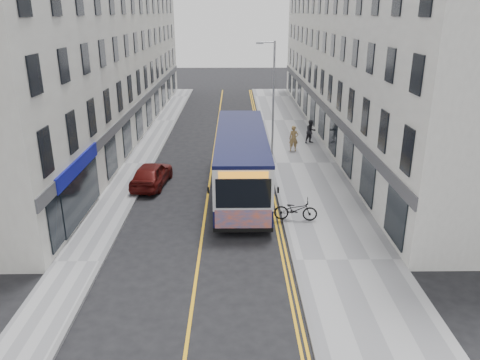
{
  "coord_description": "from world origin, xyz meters",
  "views": [
    {
      "loc": [
        1.52,
        -18.33,
        9.86
      ],
      "look_at": [
        1.81,
        4.48,
        1.6
      ],
      "focal_mm": 35.0,
      "sensor_mm": 36.0,
      "label": 1
    }
  ],
  "objects_px": {
    "streetlamp": "(272,95)",
    "pedestrian_far": "(311,132)",
    "city_bus": "(241,160)",
    "bicycle": "(296,210)",
    "car_maroon": "(152,174)",
    "car_white": "(253,119)",
    "pedestrian_near": "(294,139)"
  },
  "relations": [
    {
      "from": "pedestrian_near",
      "to": "car_white",
      "type": "height_order",
      "value": "pedestrian_near"
    },
    {
      "from": "pedestrian_far",
      "to": "car_maroon",
      "type": "bearing_deg",
      "value": -168.01
    },
    {
      "from": "streetlamp",
      "to": "pedestrian_far",
      "type": "bearing_deg",
      "value": 42.51
    },
    {
      "from": "pedestrian_near",
      "to": "car_white",
      "type": "distance_m",
      "value": 8.87
    },
    {
      "from": "car_maroon",
      "to": "streetlamp",
      "type": "bearing_deg",
      "value": -134.61
    },
    {
      "from": "bicycle",
      "to": "streetlamp",
      "type": "bearing_deg",
      "value": 8.48
    },
    {
      "from": "car_white",
      "to": "car_maroon",
      "type": "bearing_deg",
      "value": -110.19
    },
    {
      "from": "pedestrian_near",
      "to": "pedestrian_far",
      "type": "relative_size",
      "value": 1.03
    },
    {
      "from": "pedestrian_far",
      "to": "city_bus",
      "type": "bearing_deg",
      "value": -146.77
    },
    {
      "from": "pedestrian_near",
      "to": "pedestrian_far",
      "type": "xyz_separation_m",
      "value": [
        1.61,
        2.22,
        -0.03
      ]
    },
    {
      "from": "car_white",
      "to": "city_bus",
      "type": "bearing_deg",
      "value": -91.37
    },
    {
      "from": "city_bus",
      "to": "car_maroon",
      "type": "bearing_deg",
      "value": 169.37
    },
    {
      "from": "city_bus",
      "to": "streetlamp",
      "type": "bearing_deg",
      "value": 72.2
    },
    {
      "from": "streetlamp",
      "to": "car_maroon",
      "type": "relative_size",
      "value": 1.86
    },
    {
      "from": "bicycle",
      "to": "pedestrian_near",
      "type": "bearing_deg",
      "value": 0.29
    },
    {
      "from": "streetlamp",
      "to": "pedestrian_far",
      "type": "relative_size",
      "value": 4.36
    },
    {
      "from": "bicycle",
      "to": "car_maroon",
      "type": "relative_size",
      "value": 0.49
    },
    {
      "from": "streetlamp",
      "to": "car_white",
      "type": "relative_size",
      "value": 2.08
    },
    {
      "from": "streetlamp",
      "to": "car_white",
      "type": "xyz_separation_m",
      "value": [
        -0.97,
        9.27,
        -3.75
      ]
    },
    {
      "from": "bicycle",
      "to": "car_white",
      "type": "relative_size",
      "value": 0.55
    },
    {
      "from": "bicycle",
      "to": "car_maroon",
      "type": "bearing_deg",
      "value": 63.14
    },
    {
      "from": "pedestrian_far",
      "to": "car_white",
      "type": "height_order",
      "value": "pedestrian_far"
    },
    {
      "from": "bicycle",
      "to": "pedestrian_far",
      "type": "bearing_deg",
      "value": -5.02
    },
    {
      "from": "streetlamp",
      "to": "car_maroon",
      "type": "distance_m",
      "value": 10.34
    },
    {
      "from": "car_maroon",
      "to": "car_white",
      "type": "bearing_deg",
      "value": -106.47
    },
    {
      "from": "bicycle",
      "to": "pedestrian_far",
      "type": "height_order",
      "value": "pedestrian_far"
    },
    {
      "from": "city_bus",
      "to": "bicycle",
      "type": "distance_m",
      "value": 5.14
    },
    {
      "from": "pedestrian_near",
      "to": "car_maroon",
      "type": "distance_m",
      "value": 11.54
    },
    {
      "from": "bicycle",
      "to": "pedestrian_near",
      "type": "height_order",
      "value": "pedestrian_near"
    },
    {
      "from": "pedestrian_near",
      "to": "city_bus",
      "type": "bearing_deg",
      "value": -118.47
    },
    {
      "from": "streetlamp",
      "to": "pedestrian_far",
      "type": "height_order",
      "value": "streetlamp"
    },
    {
      "from": "streetlamp",
      "to": "pedestrian_near",
      "type": "distance_m",
      "value": 3.82
    }
  ]
}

